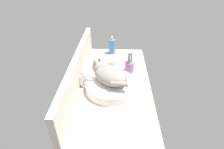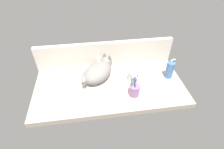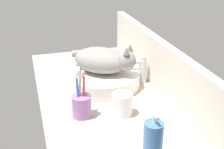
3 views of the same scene
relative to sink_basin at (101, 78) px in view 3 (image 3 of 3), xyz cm
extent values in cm
cube|color=#B2A08E|center=(8.45, -1.37, -5.28)|extent=(112.33, 54.68, 4.00)
cube|color=silver|center=(8.45, 24.17, 7.69)|extent=(112.33, 3.60, 21.94)
cylinder|color=white|center=(0.00, 0.00, 0.00)|extent=(35.33, 35.33, 6.56)
ellipsoid|color=gray|center=(0.00, 0.00, 8.78)|extent=(29.00, 30.11, 11.00)
sphere|color=gray|center=(7.53, 9.18, 10.28)|extent=(8.80, 8.80, 8.80)
cone|color=#635F5B|center=(6.46, 11.35, 15.68)|extent=(2.80, 2.80, 3.20)
cone|color=#635F5B|center=(9.86, 8.56, 15.68)|extent=(2.80, 2.80, 3.20)
cylinder|color=gray|center=(-9.69, -5.79, 9.28)|extent=(4.14, 11.24, 3.20)
cylinder|color=silver|center=(2.42, 19.37, 2.22)|extent=(3.60, 3.60, 11.00)
cylinder|color=silver|center=(1.80, 14.40, 7.12)|extent=(3.42, 10.20, 2.20)
sphere|color=silver|center=(2.42, 19.37, 8.92)|extent=(2.80, 2.80, 2.80)
cylinder|color=#3F72B2|center=(56.14, 1.35, 3.60)|extent=(5.94, 5.94, 13.76)
cylinder|color=silver|center=(56.14, 1.35, 11.88)|extent=(1.20, 1.20, 2.80)
cylinder|color=silver|center=(57.34, 1.35, 13.28)|extent=(2.20, 1.00, 1.00)
cylinder|color=#996BA8|center=(24.39, -13.90, 0.98)|extent=(7.36, 7.36, 8.51)
cylinder|color=green|center=(22.06, -14.11, 5.62)|extent=(1.09, 3.02, 16.99)
cube|color=white|center=(22.06, -14.11, 14.12)|extent=(1.23, 1.09, 2.49)
cylinder|color=white|center=(23.34, -14.23, 5.62)|extent=(1.36, 2.35, 17.03)
cube|color=white|center=(23.34, -14.23, 14.12)|extent=(1.27, 1.00, 2.49)
cylinder|color=blue|center=(24.40, -15.10, 5.62)|extent=(3.43, 0.93, 16.94)
cube|color=white|center=(24.40, -15.10, 14.12)|extent=(1.55, 0.80, 2.55)
cylinder|color=#D13838|center=(24.40, -12.90, 5.62)|extent=(3.94, 0.94, 16.89)
cube|color=white|center=(24.40, -12.90, 14.12)|extent=(1.61, 0.81, 2.58)
cylinder|color=white|center=(27.19, 1.30, 1.03)|extent=(7.89, 7.89, 8.63)
cylinder|color=silver|center=(27.19, 1.30, -1.04)|extent=(6.94, 6.94, 4.49)
camera|label=1|loc=(-96.46, -4.45, 75.78)|focal=28.00mm
camera|label=2|loc=(-3.47, -97.15, 88.84)|focal=28.00mm
camera|label=3|loc=(125.46, -31.51, 59.84)|focal=50.00mm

